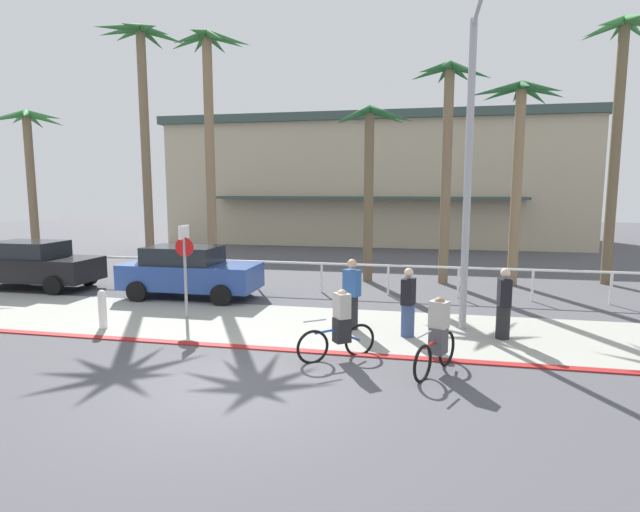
% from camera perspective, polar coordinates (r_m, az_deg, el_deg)
% --- Properties ---
extents(ground_plane, '(80.00, 80.00, 0.00)m').
position_cam_1_polar(ground_plane, '(18.80, 1.09, -3.22)').
color(ground_plane, '#4C4C51').
extents(sidewalk_strip, '(44.00, 4.00, 0.02)m').
position_cam_1_polar(sidewalk_strip, '(13.28, -3.52, -7.79)').
color(sidewalk_strip, '#9E9E93').
rests_on(sidewalk_strip, ground).
extents(curb_paint, '(44.00, 0.24, 0.03)m').
position_cam_1_polar(curb_paint, '(11.45, -6.17, -10.35)').
color(curb_paint, maroon).
rests_on(curb_paint, ground).
extents(building_backdrop, '(26.55, 13.26, 8.07)m').
position_cam_1_polar(building_backdrop, '(36.24, 6.31, 8.40)').
color(building_backdrop, '#BCAD8E').
rests_on(building_backdrop, ground).
extents(rail_fence, '(27.29, 0.08, 1.04)m').
position_cam_1_polar(rail_fence, '(17.21, 0.19, -1.40)').
color(rail_fence, white).
rests_on(rail_fence, ground).
extents(stop_sign_bike_lane, '(0.52, 0.56, 2.56)m').
position_cam_1_polar(stop_sign_bike_lane, '(14.07, -15.06, -0.24)').
color(stop_sign_bike_lane, gray).
rests_on(stop_sign_bike_lane, ground).
extents(bollard_0, '(0.20, 0.20, 1.00)m').
position_cam_1_polar(bollard_0, '(13.99, -23.41, -5.49)').
color(bollard_0, white).
rests_on(bollard_0, ground).
extents(streetlight_curb, '(0.24, 2.54, 7.50)m').
position_cam_1_polar(streetlight_curb, '(12.73, 16.57, 10.63)').
color(streetlight_curb, '#9EA0A5').
rests_on(streetlight_curb, ground).
extents(palm_tree_0, '(3.59, 3.02, 6.99)m').
position_cam_1_polar(palm_tree_0, '(26.10, -30.11, 10.40)').
color(palm_tree_0, '#756047').
rests_on(palm_tree_0, ground).
extents(palm_tree_1, '(3.11, 3.32, 9.98)m').
position_cam_1_polar(palm_tree_1, '(22.32, -19.47, 17.34)').
color(palm_tree_1, '#756047').
rests_on(palm_tree_1, ground).
extents(palm_tree_2, '(3.24, 3.29, 9.39)m').
position_cam_1_polar(palm_tree_2, '(20.31, -12.40, 16.98)').
color(palm_tree_2, '#846B4C').
rests_on(palm_tree_2, ground).
extents(palm_tree_3, '(3.07, 3.00, 6.60)m').
position_cam_1_polar(palm_tree_3, '(19.31, 5.71, 11.77)').
color(palm_tree_3, brown).
rests_on(palm_tree_3, ground).
extents(palm_tree_4, '(2.99, 3.27, 8.06)m').
position_cam_1_polar(palm_tree_4, '(19.39, 14.25, 14.29)').
color(palm_tree_4, '#756047').
rests_on(palm_tree_4, ground).
extents(palm_tree_5, '(3.31, 3.30, 7.31)m').
position_cam_1_polar(palm_tree_5, '(19.79, 21.55, 13.03)').
color(palm_tree_5, '#846B4C').
rests_on(palm_tree_5, ground).
extents(palm_tree_6, '(3.18, 3.42, 9.55)m').
position_cam_1_polar(palm_tree_6, '(21.65, 30.95, 16.05)').
color(palm_tree_6, brown).
rests_on(palm_tree_6, ground).
extents(car_black_0, '(4.40, 2.02, 1.69)m').
position_cam_1_polar(car_black_0, '(20.56, -29.59, -0.83)').
color(car_black_0, black).
rests_on(car_black_0, ground).
extents(car_blue_1, '(4.40, 2.02, 1.69)m').
position_cam_1_polar(car_blue_1, '(16.89, -14.57, -1.71)').
color(car_blue_1, '#284793').
rests_on(car_blue_1, ground).
extents(cyclist_blue_0, '(1.49, 1.14, 1.50)m').
position_cam_1_polar(cyclist_blue_0, '(10.60, 2.26, -7.95)').
color(cyclist_blue_0, black).
rests_on(cyclist_blue_0, ground).
extents(cyclist_red_1, '(0.84, 1.67, 1.50)m').
position_cam_1_polar(cyclist_red_1, '(10.13, 13.14, -8.89)').
color(cyclist_red_1, black).
rests_on(cyclist_red_1, ground).
extents(pedestrian_0, '(0.34, 0.42, 1.71)m').
position_cam_1_polar(pedestrian_0, '(12.64, 20.08, -5.40)').
color(pedestrian_0, '#232326').
rests_on(pedestrian_0, ground).
extents(pedestrian_1, '(0.47, 0.43, 1.80)m').
position_cam_1_polar(pedestrian_1, '(12.71, 3.61, -4.64)').
color(pedestrian_1, '#232326').
rests_on(pedestrian_1, ground).
extents(pedestrian_2, '(0.39, 0.45, 1.68)m').
position_cam_1_polar(pedestrian_2, '(12.24, 9.94, -5.54)').
color(pedestrian_2, '#384C7A').
rests_on(pedestrian_2, ground).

